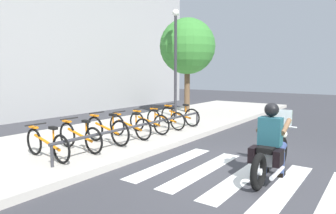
# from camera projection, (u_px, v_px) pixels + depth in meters

# --- Properties ---
(ground_plane) EXTENTS (48.00, 48.00, 0.00)m
(ground_plane) POSITION_uv_depth(u_px,v_px,m) (248.00, 173.00, 5.98)
(ground_plane) COLOR #38383D
(sidewalk) EXTENTS (24.00, 4.40, 0.15)m
(sidewalk) POSITION_uv_depth(u_px,v_px,m) (96.00, 140.00, 8.58)
(sidewalk) COLOR #B7B2A8
(sidewalk) RESTS_ON ground
(crosswalk_stripe_1) EXTENTS (2.80, 0.40, 0.01)m
(crosswalk_stripe_1) POSITION_uv_depth(u_px,v_px,m) (284.00, 187.00, 5.22)
(crosswalk_stripe_1) COLOR white
(crosswalk_stripe_1) RESTS_ON ground
(crosswalk_stripe_2) EXTENTS (2.80, 0.40, 0.01)m
(crosswalk_stripe_2) POSITION_uv_depth(u_px,v_px,m) (241.00, 178.00, 5.69)
(crosswalk_stripe_2) COLOR white
(crosswalk_stripe_2) RESTS_ON ground
(crosswalk_stripe_3) EXTENTS (2.80, 0.40, 0.01)m
(crosswalk_stripe_3) POSITION_uv_depth(u_px,v_px,m) (204.00, 170.00, 6.15)
(crosswalk_stripe_3) COLOR white
(crosswalk_stripe_3) RESTS_ON ground
(crosswalk_stripe_4) EXTENTS (2.80, 0.40, 0.01)m
(crosswalk_stripe_4) POSITION_uv_depth(u_px,v_px,m) (172.00, 163.00, 6.61)
(crosswalk_stripe_4) COLOR white
(crosswalk_stripe_4) RESTS_ON ground
(motorcycle) EXTENTS (2.20, 0.62, 1.23)m
(motorcycle) POSITION_uv_depth(u_px,v_px,m) (272.00, 153.00, 5.70)
(motorcycle) COLOR black
(motorcycle) RESTS_ON ground
(rider) EXTENTS (0.63, 0.54, 1.44)m
(rider) POSITION_uv_depth(u_px,v_px,m) (271.00, 135.00, 5.60)
(rider) COLOR #1E4C59
(rider) RESTS_ON ground
(bicycle_0) EXTENTS (0.48, 1.65, 0.73)m
(bicycle_0) POSITION_uv_depth(u_px,v_px,m) (47.00, 144.00, 6.35)
(bicycle_0) COLOR black
(bicycle_0) RESTS_ON sidewalk
(bicycle_1) EXTENTS (0.48, 1.63, 0.75)m
(bicycle_1) POSITION_uv_depth(u_px,v_px,m) (80.00, 136.00, 7.03)
(bicycle_1) COLOR black
(bicycle_1) RESTS_ON sidewalk
(bicycle_2) EXTENTS (0.48, 1.64, 0.80)m
(bicycle_2) POSITION_uv_depth(u_px,v_px,m) (107.00, 130.00, 7.71)
(bicycle_2) COLOR black
(bicycle_2) RESTS_ON sidewalk
(bicycle_3) EXTENTS (0.48, 1.63, 0.74)m
(bicycle_3) POSITION_uv_depth(u_px,v_px,m) (129.00, 126.00, 8.40)
(bicycle_3) COLOR black
(bicycle_3) RESTS_ON sidewalk
(bicycle_4) EXTENTS (0.48, 1.59, 0.74)m
(bicycle_4) POSITION_uv_depth(u_px,v_px,m) (149.00, 122.00, 9.08)
(bicycle_4) COLOR black
(bicycle_4) RESTS_ON sidewalk
(bicycle_5) EXTENTS (0.48, 1.58, 0.72)m
(bicycle_5) POSITION_uv_depth(u_px,v_px,m) (165.00, 119.00, 9.77)
(bicycle_5) COLOR black
(bicycle_5) RESTS_ON sidewalk
(bicycle_6) EXTENTS (0.48, 1.64, 0.75)m
(bicycle_6) POSITION_uv_depth(u_px,v_px,m) (180.00, 115.00, 10.45)
(bicycle_6) COLOR black
(bicycle_6) RESTS_ON sidewalk
(bike_rack) EXTENTS (5.68, 0.07, 0.49)m
(bike_rack) POSITION_uv_depth(u_px,v_px,m) (145.00, 125.00, 8.07)
(bike_rack) COLOR #333338
(bike_rack) RESTS_ON sidewalk
(street_lamp) EXTENTS (0.28, 0.28, 4.50)m
(street_lamp) POSITION_uv_depth(u_px,v_px,m) (176.00, 54.00, 12.23)
(street_lamp) COLOR #2D2D33
(street_lamp) RESTS_ON ground
(tree_near_rack) EXTENTS (2.54, 2.54, 4.43)m
(tree_near_rack) POSITION_uv_depth(u_px,v_px,m) (187.00, 47.00, 13.66)
(tree_near_rack) COLOR brown
(tree_near_rack) RESTS_ON ground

